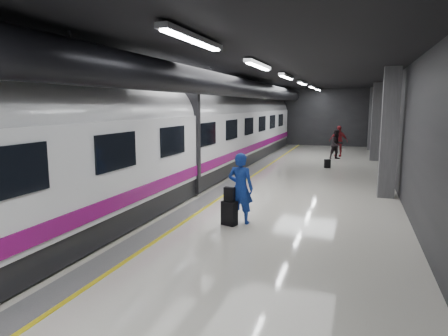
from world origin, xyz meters
The scene contains 9 objects.
ground centered at (0.00, 0.00, 0.00)m, with size 40.00×40.00×0.00m, color silver.
platform_hall centered at (-0.29, 0.96, 3.54)m, with size 10.02×40.02×4.51m.
train centered at (-3.25, 0.00, 2.07)m, with size 3.05×38.00×4.05m.
traveler_main centered at (0.55, -2.69, 0.97)m, with size 0.71×0.47×1.95m, color #1740AC.
suitcase_main centered at (0.32, -2.97, 0.33)m, with size 0.40×0.25×0.66m, color black.
shoulder_bag centered at (0.31, -2.95, 0.85)m, with size 0.28×0.15×0.38m, color black.
traveler_far_a centered at (2.39, 11.87, 0.90)m, with size 0.87×0.68×1.79m, color black.
traveler_far_b centered at (2.41, 13.32, 0.97)m, with size 1.13×0.47×1.94m, color maroon.
suitcase_far centered at (2.12, 8.16, 0.22)m, with size 0.31×0.20×0.45m, color black.
Camera 1 is at (3.47, -12.92, 3.20)m, focal length 32.00 mm.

